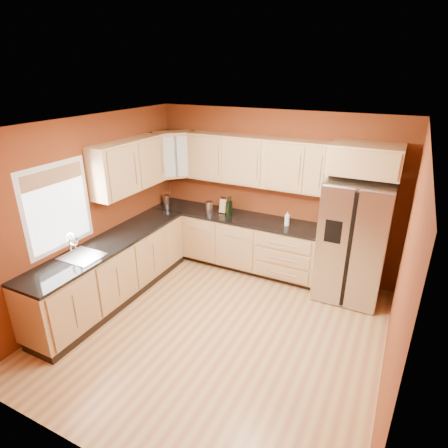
{
  "coord_description": "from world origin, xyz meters",
  "views": [
    {
      "loc": [
        1.86,
        -3.51,
        3.17
      ],
      "look_at": [
        -0.35,
        0.9,
        1.1
      ],
      "focal_mm": 30.0,
      "sensor_mm": 36.0,
      "label": 1
    }
  ],
  "objects_px": {
    "wine_bottle_a": "(228,207)",
    "knife_block": "(224,206)",
    "canister_left": "(166,200)",
    "refrigerator": "(353,241)",
    "soap_dispenser": "(287,219)"
  },
  "relations": [
    {
      "from": "wine_bottle_a",
      "to": "soap_dispenser",
      "type": "height_order",
      "value": "wine_bottle_a"
    },
    {
      "from": "refrigerator",
      "to": "wine_bottle_a",
      "type": "relative_size",
      "value": 5.41
    },
    {
      "from": "canister_left",
      "to": "knife_block",
      "type": "bearing_deg",
      "value": 6.27
    },
    {
      "from": "refrigerator",
      "to": "canister_left",
      "type": "xyz_separation_m",
      "value": [
        -3.2,
        0.01,
        0.12
      ]
    },
    {
      "from": "refrigerator",
      "to": "knife_block",
      "type": "xyz_separation_m",
      "value": [
        -2.12,
        0.12,
        0.14
      ]
    },
    {
      "from": "wine_bottle_a",
      "to": "knife_block",
      "type": "bearing_deg",
      "value": 137.47
    },
    {
      "from": "wine_bottle_a",
      "to": "knife_block",
      "type": "distance_m",
      "value": 0.2
    },
    {
      "from": "wine_bottle_a",
      "to": "knife_block",
      "type": "relative_size",
      "value": 1.45
    },
    {
      "from": "canister_left",
      "to": "knife_block",
      "type": "relative_size",
      "value": 0.79
    },
    {
      "from": "wine_bottle_a",
      "to": "soap_dispenser",
      "type": "relative_size",
      "value": 1.54
    },
    {
      "from": "knife_block",
      "to": "refrigerator",
      "type": "bearing_deg",
      "value": -1.71
    },
    {
      "from": "canister_left",
      "to": "refrigerator",
      "type": "bearing_deg",
      "value": -0.1
    },
    {
      "from": "refrigerator",
      "to": "knife_block",
      "type": "bearing_deg",
      "value": 176.65
    },
    {
      "from": "knife_block",
      "to": "wine_bottle_a",
      "type": "bearing_deg",
      "value": -40.89
    },
    {
      "from": "canister_left",
      "to": "wine_bottle_a",
      "type": "bearing_deg",
      "value": -0.49
    }
  ]
}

